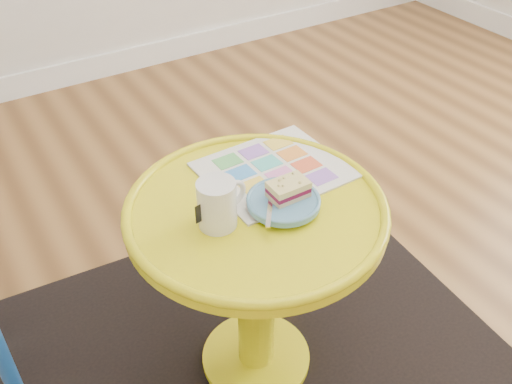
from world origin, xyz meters
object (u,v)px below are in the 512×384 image
side_table (256,257)px  mug (218,202)px  newspaper (274,170)px  plate (283,202)px

side_table → mug: mug is taller
mug → side_table: bearing=-5.3°
newspaper → plate: plate is taller
side_table → newspaper: 0.21m
side_table → mug: (-0.10, -0.01, 0.21)m
side_table → newspaper: newspaper is taller
newspaper → plate: size_ratio=2.00×
side_table → mug: bearing=-175.9°
side_table → plate: (0.05, -0.04, 0.17)m
mug → plate: mug is taller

